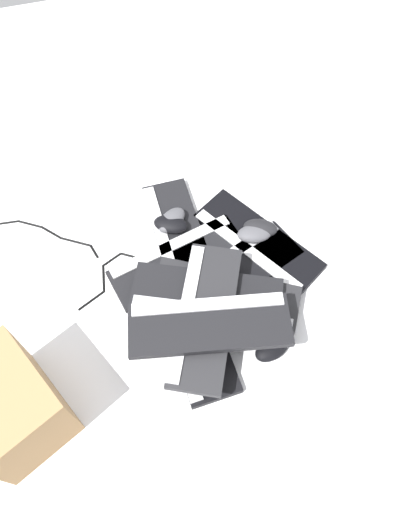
# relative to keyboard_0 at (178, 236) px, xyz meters

# --- Properties ---
(ground_plane) EXTENTS (3.20, 3.20, 0.00)m
(ground_plane) POSITION_rel_keyboard_0_xyz_m (-0.19, 0.02, -0.01)
(ground_plane) COLOR white
(keyboard_0) EXTENTS (0.44, 0.15, 0.03)m
(keyboard_0) POSITION_rel_keyboard_0_xyz_m (0.00, 0.00, 0.00)
(keyboard_0) COLOR black
(keyboard_0) RESTS_ON ground
(keyboard_1) EXTENTS (0.25, 0.46, 0.03)m
(keyboard_1) POSITION_rel_keyboard_0_xyz_m (-0.09, 0.02, 0.00)
(keyboard_1) COLOR black
(keyboard_1) RESTS_ON ground
(keyboard_2) EXTENTS (0.45, 0.17, 0.03)m
(keyboard_2) POSITION_rel_keyboard_0_xyz_m (-0.33, 0.04, 0.00)
(keyboard_2) COLOR black
(keyboard_2) RESTS_ON ground
(keyboard_3) EXTENTS (0.30, 0.46, 0.03)m
(keyboard_3) POSITION_rel_keyboard_0_xyz_m (-0.18, -0.14, 0.00)
(keyboard_3) COLOR black
(keyboard_3) RESTS_ON ground
(keyboard_4) EXTENTS (0.45, 0.36, 0.03)m
(keyboard_4) POSITION_rel_keyboard_0_xyz_m (-0.09, -0.24, 0.00)
(keyboard_4) COLOR black
(keyboard_4) RESTS_ON ground
(keyboard_5) EXTENTS (0.35, 0.46, 0.03)m
(keyboard_5) POSITION_rel_keyboard_0_xyz_m (-0.26, -0.08, 0.03)
(keyboard_5) COLOR #232326
(keyboard_5) RESTS_ON keyboard_3
(keyboard_6) EXTENTS (0.31, 0.46, 0.03)m
(keyboard_6) POSITION_rel_keyboard_0_xyz_m (-0.26, -0.02, 0.06)
(keyboard_6) COLOR black
(keyboard_6) RESTS_ON keyboard_5
(keyboard_7) EXTENTS (0.46, 0.32, 0.03)m
(keyboard_7) POSITION_rel_keyboard_0_xyz_m (-0.33, 0.00, 0.09)
(keyboard_7) COLOR #232326
(keyboard_7) RESTS_ON keyboard_6
(keyboard_8) EXTENTS (0.23, 0.46, 0.03)m
(keyboard_8) POSITION_rel_keyboard_0_xyz_m (-0.37, 0.00, 0.12)
(keyboard_8) COLOR black
(keyboard_8) RESTS_ON keyboard_7
(mouse_0) EXTENTS (0.11, 0.13, 0.04)m
(mouse_0) POSITION_rel_keyboard_0_xyz_m (-0.06, -0.26, 0.04)
(mouse_0) COLOR black
(mouse_0) RESTS_ON keyboard_4
(mouse_1) EXTENTS (0.09, 0.12, 0.04)m
(mouse_1) POSITION_rel_keyboard_0_xyz_m (-0.27, 0.05, 0.04)
(mouse_1) COLOR silver
(mouse_1) RESTS_ON keyboard_2
(mouse_2) EXTENTS (0.07, 0.11, 0.04)m
(mouse_2) POSITION_rel_keyboard_0_xyz_m (-0.27, 0.03, 0.04)
(mouse_2) COLOR #4C4C51
(mouse_2) RESTS_ON keyboard_2
(mouse_3) EXTENTS (0.08, 0.12, 0.04)m
(mouse_3) POSITION_rel_keyboard_0_xyz_m (-0.08, -0.23, 0.04)
(mouse_3) COLOR #4C4C51
(mouse_3) RESTS_ON keyboard_4
(mouse_4) EXTENTS (0.12, 0.13, 0.04)m
(mouse_4) POSITION_rel_keyboard_0_xyz_m (0.04, 0.01, 0.04)
(mouse_4) COLOR #4C4C51
(mouse_4) RESTS_ON keyboard_0
(mouse_5) EXTENTS (0.11, 0.13, 0.04)m
(mouse_5) POSITION_rel_keyboard_0_xyz_m (0.03, 0.02, 0.04)
(mouse_5) COLOR black
(mouse_5) RESTS_ON keyboard_0
(mouse_6) EXTENTS (0.10, 0.12, 0.04)m
(mouse_6) POSITION_rel_keyboard_0_xyz_m (-0.45, -0.17, 0.01)
(mouse_6) COLOR black
(mouse_6) RESTS_ON ground
(cable_0) EXTENTS (0.23, 0.45, 0.01)m
(cable_0) POSITION_rel_keyboard_0_xyz_m (0.15, 0.47, -0.01)
(cable_0) COLOR black
(cable_0) RESTS_ON ground
(cable_1) EXTENTS (0.36, 0.60, 0.01)m
(cable_1) POSITION_rel_keyboard_0_xyz_m (-0.19, 0.09, -0.01)
(cable_1) COLOR black
(cable_1) RESTS_ON ground
(cardboard_box) EXTENTS (0.34, 0.31, 0.24)m
(cardboard_box) POSITION_rel_keyboard_0_xyz_m (-0.44, 0.54, 0.11)
(cardboard_box) COLOR #9E774C
(cardboard_box) RESTS_ON ground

